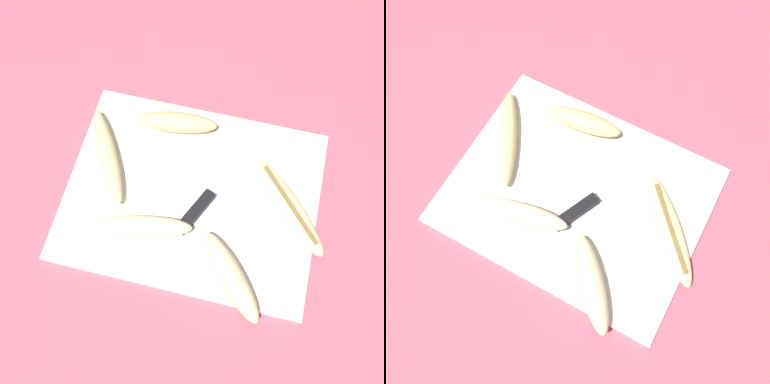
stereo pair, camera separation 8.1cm
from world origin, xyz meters
TOP-DOWN VIEW (x-y plane):
  - ground_plane at (0.00, 0.00)m, footprint 4.00×4.00m
  - cutting_board at (0.00, 0.00)m, footprint 0.45×0.36m
  - knife at (0.03, -0.01)m, footprint 0.12×0.23m
  - banana_soft_right at (0.10, -0.14)m, footprint 0.14×0.15m
  - banana_pale_long at (-0.07, -0.09)m, footprint 0.18×0.07m
  - banana_spotted_left at (-0.06, 0.13)m, footprint 0.16×0.06m
  - banana_golden_short at (-0.17, 0.03)m, footprint 0.13×0.19m
  - banana_ripe_center at (0.17, 0.01)m, footprint 0.17×0.18m

SIDE VIEW (x-z plane):
  - ground_plane at x=0.00m, z-range 0.00..0.00m
  - cutting_board at x=0.00m, z-range 0.00..0.01m
  - knife at x=0.03m, z-range 0.01..0.03m
  - banana_ripe_center at x=0.17m, z-range 0.01..0.03m
  - banana_golden_short at x=-0.17m, z-range 0.01..0.04m
  - banana_spotted_left at x=-0.06m, z-range 0.01..0.05m
  - banana_soft_right at x=0.10m, z-range 0.01..0.05m
  - banana_pale_long at x=-0.07m, z-range 0.01..0.05m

